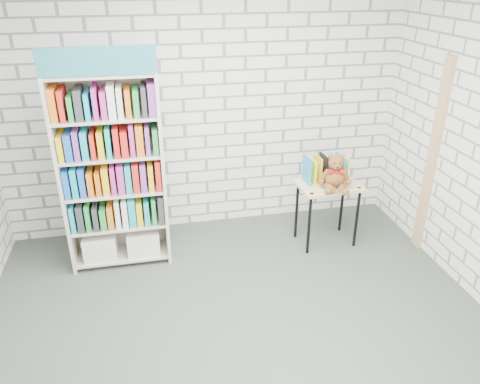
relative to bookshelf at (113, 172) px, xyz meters
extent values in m
plane|color=#3D453A|center=(1.02, -1.36, -1.02)|extent=(4.50, 4.50, 0.00)
cube|color=silver|center=(1.02, 0.64, 0.38)|extent=(4.50, 0.02, 2.80)
cube|color=beige|center=(-0.48, -0.01, -0.02)|extent=(0.03, 0.39, 2.00)
cube|color=beige|center=(0.48, -0.01, -0.02)|extent=(0.03, 0.39, 2.00)
cube|color=beige|center=(0.00, 0.18, -0.02)|extent=(1.00, 0.02, 2.00)
cube|color=teal|center=(0.00, -0.19, 1.10)|extent=(1.00, 0.02, 0.24)
cube|color=beige|center=(0.00, -0.01, -0.96)|extent=(0.93, 0.37, 0.03)
cube|color=beige|center=(0.00, -0.01, -0.58)|extent=(0.93, 0.37, 0.03)
cube|color=beige|center=(0.00, -0.01, -0.20)|extent=(0.93, 0.37, 0.03)
cube|color=beige|center=(0.00, -0.01, 0.18)|extent=(0.93, 0.37, 0.03)
cube|color=beige|center=(0.00, -0.01, 0.56)|extent=(0.93, 0.37, 0.03)
cube|color=beige|center=(0.00, -0.01, 0.96)|extent=(0.93, 0.37, 0.03)
cube|color=silver|center=(-0.22, -0.01, -0.81)|extent=(0.33, 0.33, 0.27)
cube|color=silver|center=(0.22, -0.01, -0.81)|extent=(0.33, 0.33, 0.27)
cube|color=red|center=(0.00, -0.02, -0.43)|extent=(0.93, 0.33, 0.27)
cube|color=yellow|center=(0.00, -0.02, -0.05)|extent=(0.93, 0.33, 0.27)
cube|color=blue|center=(0.00, -0.02, 0.32)|extent=(0.93, 0.33, 0.27)
cube|color=green|center=(0.00, -0.02, 0.70)|extent=(0.93, 0.33, 0.27)
cube|color=tan|center=(2.25, -0.11, -0.32)|extent=(0.69, 0.50, 0.03)
cylinder|color=black|center=(1.98, -0.30, -0.68)|extent=(0.03, 0.03, 0.69)
cylinder|color=black|center=(1.96, 0.05, -0.68)|extent=(0.03, 0.03, 0.69)
cylinder|color=black|center=(2.54, -0.27, -0.68)|extent=(0.03, 0.03, 0.69)
cylinder|color=black|center=(2.52, 0.09, -0.68)|extent=(0.03, 0.03, 0.69)
cylinder|color=black|center=(1.99, -0.29, -0.31)|extent=(0.05, 0.05, 0.01)
cylinder|color=black|center=(2.53, -0.26, -0.31)|extent=(0.05, 0.05, 0.01)
cube|color=teal|center=(2.02, -0.01, -0.16)|extent=(0.03, 0.21, 0.28)
cube|color=#EAFF28|center=(2.08, -0.01, -0.16)|extent=(0.03, 0.21, 0.28)
cube|color=gold|center=(2.15, -0.01, -0.16)|extent=(0.03, 0.21, 0.28)
cube|color=black|center=(2.21, 0.00, -0.16)|extent=(0.03, 0.21, 0.28)
cube|color=silver|center=(2.27, 0.00, -0.16)|extent=(0.03, 0.21, 0.28)
cube|color=orange|center=(2.34, 0.01, -0.16)|extent=(0.03, 0.21, 0.28)
cube|color=teal|center=(2.40, 0.01, -0.16)|extent=(0.03, 0.21, 0.28)
cube|color=#E1FF54|center=(2.47, 0.01, -0.16)|extent=(0.03, 0.21, 0.28)
ellipsoid|color=brown|center=(2.27, -0.19, -0.19)|extent=(0.22, 0.19, 0.22)
sphere|color=brown|center=(2.27, -0.19, -0.02)|extent=(0.16, 0.16, 0.16)
sphere|color=brown|center=(2.22, -0.17, 0.04)|extent=(0.06, 0.06, 0.06)
sphere|color=brown|center=(2.33, -0.19, 0.04)|extent=(0.06, 0.06, 0.06)
sphere|color=brown|center=(2.25, -0.26, -0.04)|extent=(0.06, 0.06, 0.06)
sphere|color=black|center=(2.23, -0.25, 0.00)|extent=(0.02, 0.02, 0.02)
sphere|color=black|center=(2.28, -0.26, 0.00)|extent=(0.02, 0.02, 0.02)
sphere|color=black|center=(2.25, -0.28, -0.04)|extent=(0.02, 0.02, 0.02)
cylinder|color=brown|center=(2.16, -0.18, -0.16)|extent=(0.11, 0.11, 0.16)
cylinder|color=brown|center=(2.37, -0.24, -0.16)|extent=(0.12, 0.09, 0.16)
sphere|color=brown|center=(2.12, -0.19, -0.22)|extent=(0.06, 0.06, 0.06)
sphere|color=brown|center=(2.40, -0.26, -0.22)|extent=(0.06, 0.06, 0.06)
cylinder|color=brown|center=(2.18, -0.28, -0.26)|extent=(0.08, 0.17, 0.09)
cylinder|color=brown|center=(2.31, -0.31, -0.26)|extent=(0.15, 0.18, 0.09)
sphere|color=brown|center=(2.14, -0.35, -0.27)|extent=(0.08, 0.08, 0.08)
sphere|color=brown|center=(2.31, -0.39, -0.27)|extent=(0.08, 0.08, 0.08)
cone|color=red|center=(2.22, -0.24, -0.10)|extent=(0.08, 0.07, 0.06)
cone|color=red|center=(2.29, -0.26, -0.10)|extent=(0.08, 0.07, 0.06)
sphere|color=red|center=(2.25, -0.26, -0.10)|extent=(0.03, 0.03, 0.03)
cube|color=tan|center=(3.24, -0.41, 0.03)|extent=(0.05, 0.12, 2.10)
camera|label=1|loc=(0.34, -4.42, 1.81)|focal=35.00mm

